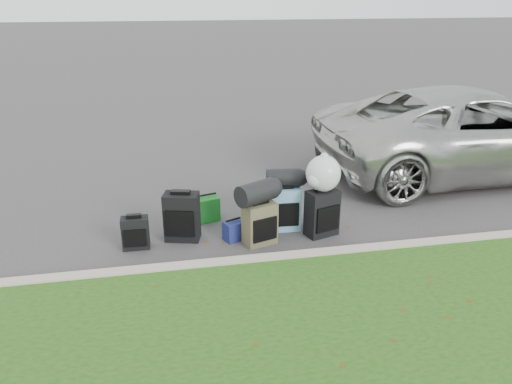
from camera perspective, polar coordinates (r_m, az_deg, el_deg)
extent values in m
plane|color=#383535|center=(7.34, 1.07, -4.51)|extent=(120.00, 120.00, 0.00)
cube|color=#9E937F|center=(6.44, 2.93, -7.78)|extent=(120.00, 0.18, 0.15)
imported|color=#B7B7B2|center=(10.33, 23.58, 6.35)|extent=(5.92, 2.80, 1.63)
cube|color=black|center=(6.97, -13.61, -4.57)|extent=(0.37, 0.21, 0.45)
cube|color=black|center=(7.05, -8.46, -2.81)|extent=(0.53, 0.40, 0.69)
cube|color=#413E28|center=(6.88, 0.43, -3.62)|extent=(0.50, 0.39, 0.60)
cube|color=teal|center=(7.29, 3.26, -1.92)|extent=(0.46, 0.29, 0.64)
cube|color=black|center=(7.17, 7.54, -2.39)|extent=(0.51, 0.39, 0.67)
cube|color=#176B20|center=(7.66, -5.60, -1.89)|extent=(0.39, 0.34, 0.38)
cube|color=navy|center=(7.05, -2.60, -4.46)|extent=(0.31, 0.29, 0.27)
cylinder|color=black|center=(6.72, 0.10, -0.06)|extent=(0.64, 0.54, 0.30)
cylinder|color=black|center=(7.18, 3.15, 1.62)|extent=(0.51, 0.32, 0.27)
sphere|color=silver|center=(6.99, 7.70, 2.10)|extent=(0.49, 0.49, 0.49)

